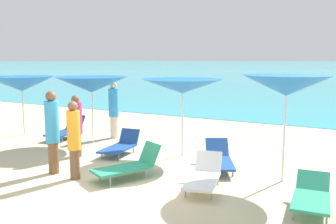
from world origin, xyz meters
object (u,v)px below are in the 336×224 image
(lounge_chair_5, at_px, (121,145))
(lounge_chair_1, at_px, (219,158))
(beachgoer_2, at_px, (76,125))
(umbrella_0, at_px, (22,84))
(umbrella_2, at_px, (182,86))
(beachgoer_4, at_px, (114,108))
(lounge_chair_3, at_px, (130,165))
(beachgoer_3, at_px, (74,138))
(lounge_chair_7, at_px, (312,195))
(umbrella_1, at_px, (92,85))
(beachgoer_0, at_px, (52,129))
(lounge_chair_6, at_px, (204,175))
(umbrella_3, at_px, (286,86))
(lounge_chair_2, at_px, (67,130))

(lounge_chair_5, bearing_deg, lounge_chair_1, -6.18)
(beachgoer_2, bearing_deg, umbrella_0, -83.80)
(umbrella_2, height_order, beachgoer_4, umbrella_2)
(lounge_chair_1, relative_size, beachgoer_4, 0.90)
(lounge_chair_3, bearing_deg, beachgoer_3, -123.23)
(lounge_chair_7, height_order, beachgoer_2, beachgoer_2)
(lounge_chair_7, relative_size, beachgoer_4, 0.78)
(beachgoer_3, bearing_deg, umbrella_1, -135.84)
(beachgoer_0, bearing_deg, lounge_chair_1, 161.16)
(umbrella_2, bearing_deg, beachgoer_0, -123.62)
(lounge_chair_7, bearing_deg, beachgoer_0, -179.37)
(lounge_chair_1, distance_m, beachgoer_2, 3.95)
(umbrella_2, xyz_separation_m, lounge_chair_7, (3.67, -2.23, -1.64))
(umbrella_0, distance_m, lounge_chair_6, 8.12)
(lounge_chair_7, relative_size, beachgoer_0, 0.77)
(lounge_chair_1, distance_m, beachgoer_4, 4.74)
(lounge_chair_1, relative_size, lounge_chair_7, 1.15)
(lounge_chair_3, distance_m, lounge_chair_7, 3.82)
(umbrella_2, xyz_separation_m, beachgoer_3, (-1.18, -2.93, -0.98))
(umbrella_3, xyz_separation_m, lounge_chair_2, (-7.31, 1.01, -1.80))
(lounge_chair_1, distance_m, lounge_chair_2, 5.81)
(lounge_chair_3, bearing_deg, umbrella_1, 168.57)
(lounge_chair_6, xyz_separation_m, beachgoer_3, (-2.74, -0.84, 0.67))
(umbrella_1, bearing_deg, beachgoer_2, -66.34)
(umbrella_2, relative_size, umbrella_3, 1.01)
(lounge_chair_3, distance_m, lounge_chair_6, 1.72)
(umbrella_3, height_order, lounge_chair_3, umbrella_3)
(lounge_chair_2, distance_m, lounge_chair_5, 2.98)
(lounge_chair_5, relative_size, beachgoer_3, 0.88)
(umbrella_1, height_order, beachgoer_3, umbrella_1)
(umbrella_0, xyz_separation_m, beachgoer_3, (4.99, -2.79, -0.85))
(lounge_chair_7, bearing_deg, umbrella_3, 114.08)
(lounge_chair_7, distance_m, beachgoer_2, 6.23)
(lounge_chair_5, bearing_deg, beachgoer_2, -147.01)
(umbrella_2, bearing_deg, beachgoer_2, -149.53)
(beachgoer_0, distance_m, beachgoer_4, 4.01)
(umbrella_0, xyz_separation_m, beachgoer_2, (3.68, -1.32, -0.90))
(beachgoer_3, bearing_deg, lounge_chair_3, 131.46)
(umbrella_2, height_order, beachgoer_2, umbrella_2)
(lounge_chair_6, relative_size, beachgoer_0, 0.84)
(umbrella_2, distance_m, lounge_chair_6, 3.09)
(umbrella_1, xyz_separation_m, beachgoer_3, (1.91, -2.85, -0.92))
(lounge_chair_2, distance_m, beachgoer_4, 1.75)
(umbrella_2, bearing_deg, beachgoer_3, -111.95)
(umbrella_2, bearing_deg, umbrella_0, -178.73)
(umbrella_1, height_order, umbrella_3, umbrella_3)
(lounge_chair_3, bearing_deg, umbrella_3, 51.18)
(beachgoer_2, bearing_deg, beachgoer_3, 67.62)
(lounge_chair_5, bearing_deg, beachgoer_0, -105.89)
(lounge_chair_1, distance_m, lounge_chair_3, 2.23)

